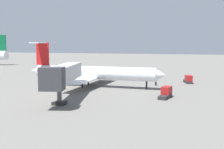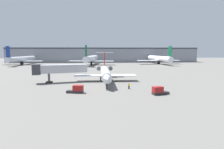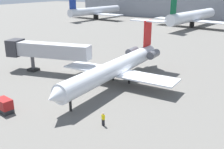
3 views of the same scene
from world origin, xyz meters
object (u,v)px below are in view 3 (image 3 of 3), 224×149
at_px(baggage_tug_lead, 3,106).
at_px(parked_airliner_west_end, 96,11).
at_px(jet_bridge, 43,50).
at_px(regional_jet, 118,66).
at_px(ground_crew_marshaller, 103,119).
at_px(parked_airliner_west_mid, 192,16).

distance_m(baggage_tug_lead, parked_airliner_west_end, 106.21).
bearing_deg(jet_bridge, regional_jet, 6.22).
relative_size(ground_crew_marshaller, baggage_tug_lead, 0.40).
distance_m(regional_jet, parked_airliner_west_end, 95.76).
bearing_deg(jet_bridge, parked_airliner_west_end, 118.35).
bearing_deg(ground_crew_marshaller, parked_airliner_west_mid, 98.87).
height_order(ground_crew_marshaller, parked_airliner_west_end, parked_airliner_west_end).
bearing_deg(parked_airliner_west_end, parked_airliner_west_mid, -4.20).
bearing_deg(baggage_tug_lead, parked_airliner_west_end, 118.15).
distance_m(jet_bridge, ground_crew_marshaller, 24.62).
height_order(jet_bridge, ground_crew_marshaller, jet_bridge).
relative_size(ground_crew_marshaller, parked_airliner_west_mid, 0.04).
relative_size(parked_airliner_west_end, parked_airliner_west_mid, 0.94).
relative_size(jet_bridge, ground_crew_marshaller, 10.10).
distance_m(parked_airliner_west_end, parked_airliner_west_mid, 50.20).
xyz_separation_m(ground_crew_marshaller, parked_airliner_west_mid, (-13.44, 86.19, 3.57)).
relative_size(jet_bridge, parked_airliner_west_end, 0.47).
bearing_deg(jet_bridge, parked_airliner_west_mid, 83.93).
height_order(jet_bridge, parked_airliner_west_mid, parked_airliner_west_mid).
distance_m(regional_jet, parked_airliner_west_mid, 73.16).
relative_size(baggage_tug_lead, parked_airliner_west_end, 0.12).
height_order(parked_airliner_west_end, parked_airliner_west_mid, parked_airliner_west_mid).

